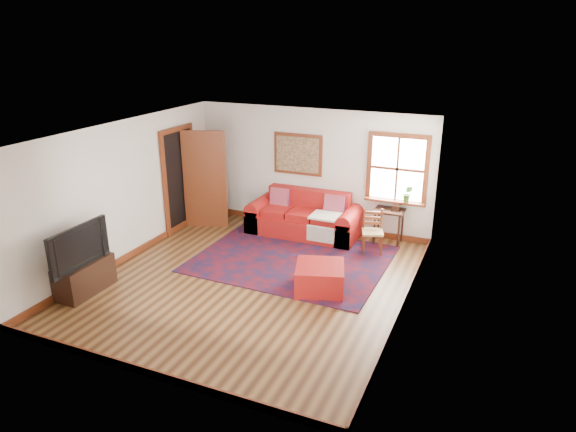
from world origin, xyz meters
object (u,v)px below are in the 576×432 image
at_px(red_ottoman, 320,278).
at_px(media_cabinet, 85,277).
at_px(ladder_back_chair, 373,230).
at_px(red_leather_sofa, 304,220).
at_px(side_table, 389,216).

height_order(red_ottoman, media_cabinet, media_cabinet).
distance_m(red_ottoman, ladder_back_chair, 1.88).
height_order(red_ottoman, ladder_back_chair, ladder_back_chair).
xyz_separation_m(red_leather_sofa, media_cabinet, (-2.29, -3.69, -0.03)).
bearing_deg(ladder_back_chair, red_leather_sofa, 167.43).
bearing_deg(media_cabinet, ladder_back_chair, 41.54).
relative_size(red_ottoman, ladder_back_chair, 0.92).
distance_m(side_table, ladder_back_chair, 0.59).
distance_m(red_leather_sofa, ladder_back_chair, 1.54).
distance_m(red_leather_sofa, red_ottoman, 2.44).
height_order(side_table, media_cabinet, side_table).
height_order(red_leather_sofa, ladder_back_chair, red_leather_sofa).
height_order(red_ottoman, side_table, side_table).
relative_size(red_leather_sofa, red_ottoman, 2.96).
relative_size(side_table, ladder_back_chair, 0.84).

